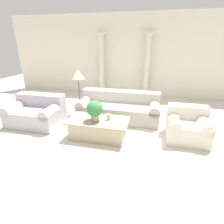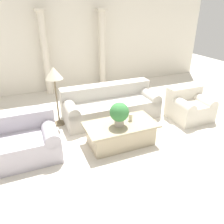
# 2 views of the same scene
# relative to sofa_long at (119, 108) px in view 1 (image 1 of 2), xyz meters

# --- Properties ---
(ground_plane) EXTENTS (16.00, 16.00, 0.00)m
(ground_plane) POSITION_rel_sofa_long_xyz_m (-0.27, -0.77, -0.32)
(ground_plane) COLOR silver
(wall_back) EXTENTS (10.00, 0.06, 3.20)m
(wall_back) POSITION_rel_sofa_long_xyz_m (-0.27, 2.59, 1.28)
(wall_back) COLOR silver
(wall_back) RESTS_ON ground_plane
(sofa_long) EXTENTS (2.33, 0.98, 0.79)m
(sofa_long) POSITION_rel_sofa_long_xyz_m (0.00, 0.00, 0.00)
(sofa_long) COLOR #B7B2A8
(sofa_long) RESTS_ON ground_plane
(loveseat) EXTENTS (1.38, 0.98, 0.79)m
(loveseat) POSITION_rel_sofa_long_xyz_m (-2.16, -0.86, 0.01)
(loveseat) COLOR #B1ABB6
(loveseat) RESTS_ON ground_plane
(coffee_table) EXTENTS (1.43, 0.77, 0.45)m
(coffee_table) POSITION_rel_sofa_long_xyz_m (-0.26, -1.21, -0.09)
(coffee_table) COLOR tan
(coffee_table) RESTS_ON ground_plane
(potted_plant) EXTENTS (0.37, 0.37, 0.48)m
(potted_plant) POSITION_rel_sofa_long_xyz_m (-0.32, -1.26, 0.40)
(potted_plant) COLOR #B2A893
(potted_plant) RESTS_ON coffee_table
(pillar_candle) EXTENTS (0.08, 0.08, 0.15)m
(pillar_candle) POSITION_rel_sofa_long_xyz_m (-0.02, -1.15, 0.20)
(pillar_candle) COLOR beige
(pillar_candle) RESTS_ON coffee_table
(floor_lamp) EXTENTS (0.38, 0.38, 1.38)m
(floor_lamp) POSITION_rel_sofa_long_xyz_m (-1.27, 0.10, 0.84)
(floor_lamp) COLOR brown
(floor_lamp) RESTS_ON ground_plane
(column_left) EXTENTS (0.32, 0.32, 2.49)m
(column_left) POSITION_rel_sofa_long_xyz_m (-1.17, 2.28, 0.95)
(column_left) COLOR beige
(column_left) RESTS_ON ground_plane
(column_right) EXTENTS (0.32, 0.32, 2.49)m
(column_right) POSITION_rel_sofa_long_xyz_m (0.65, 2.28, 0.95)
(column_right) COLOR beige
(column_right) RESTS_ON ground_plane
(armchair) EXTENTS (0.91, 0.86, 0.76)m
(armchair) POSITION_rel_sofa_long_xyz_m (1.78, -0.81, 0.01)
(armchair) COLOR beige
(armchair) RESTS_ON ground_plane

